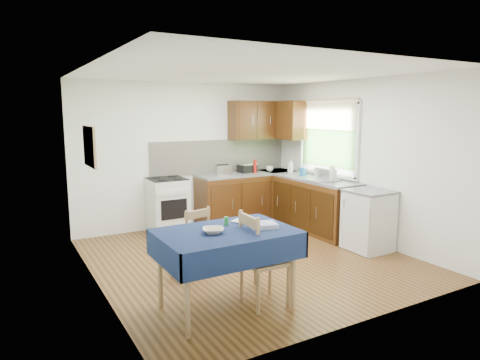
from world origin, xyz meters
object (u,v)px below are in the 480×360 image
chair_near (261,256)px  dish_rack (323,179)px  sandwich_press (247,168)px  kettle (332,174)px  toaster (222,170)px  chair_far (192,241)px  dining_table (226,241)px

chair_near → dish_rack: 2.84m
sandwich_press → kettle: size_ratio=1.14×
sandwich_press → dish_rack: (0.55, -1.48, -0.06)m
chair_near → kettle: kettle is taller
chair_near → toaster: size_ratio=3.77×
sandwich_press → dish_rack: bearing=-80.7°
toaster → dish_rack: (1.13, -1.35, -0.07)m
chair_far → sandwich_press: bearing=-146.8°
chair_far → kettle: 2.78m
toaster → kettle: size_ratio=1.02×
chair_near → kettle: size_ratio=3.84×
chair_far → dish_rack: 2.70m
kettle → chair_near: bearing=-146.3°
toaster → sandwich_press: size_ratio=0.89×
chair_near → kettle: (2.35, 1.57, 0.49)m
sandwich_press → toaster: bearing=-179.2°
dish_rack → dining_table: bearing=-132.7°
dining_table → sandwich_press: bearing=66.9°
chair_near → toaster: toaster is taller
dish_rack → kettle: kettle is taller
dining_table → kettle: 3.07m
chair_far → kettle: size_ratio=3.42×
sandwich_press → kettle: kettle is taller
chair_far → dish_rack: (2.58, 0.64, 0.46)m
chair_near → kettle: 2.87m
kettle → chair_far: bearing=-168.5°
dining_table → toaster: size_ratio=5.14×
dining_table → toaster: toaster is taller
dining_table → chair_far: (0.02, 0.92, -0.25)m
chair_far → dish_rack: dish_rack is taller
chair_near → toaster: (1.13, 3.02, 0.47)m
toaster → dish_rack: bearing=-69.1°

